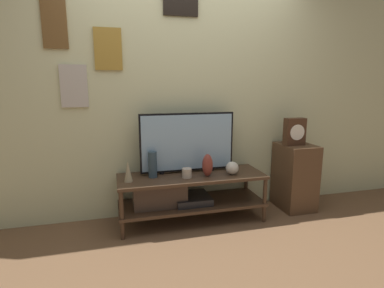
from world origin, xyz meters
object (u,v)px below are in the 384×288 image
at_px(vase_slim_bronze, 128,171).
at_px(mantel_clock, 295,132).
at_px(television, 187,142).
at_px(vase_round_glass, 232,168).
at_px(vase_urn_stoneware, 207,165).
at_px(candle_jar, 187,173).
at_px(vase_tall_ceramic, 153,165).

bearing_deg(vase_slim_bronze, mantel_clock, 2.05).
bearing_deg(television, vase_round_glass, -24.67).
distance_m(television, vase_round_glass, 0.53).
distance_m(vase_urn_stoneware, candle_jar, 0.22).
height_order(vase_tall_ceramic, candle_jar, vase_tall_ceramic).
height_order(vase_slim_bronze, vase_tall_ceramic, vase_tall_ceramic).
height_order(candle_jar, mantel_clock, mantel_clock).
bearing_deg(vase_slim_bronze, vase_round_glass, -1.80).
height_order(television, vase_urn_stoneware, television).
relative_size(vase_tall_ceramic, mantel_clock, 0.88).
height_order(television, vase_slim_bronze, television).
distance_m(television, vase_urn_stoneware, 0.32).
distance_m(television, vase_slim_bronze, 0.67).
bearing_deg(vase_tall_ceramic, vase_urn_stoneware, -10.89).
distance_m(vase_slim_bronze, mantel_clock, 1.81).
xyz_separation_m(vase_urn_stoneware, candle_jar, (-0.21, 0.01, -0.07)).
relative_size(vase_urn_stoneware, vase_tall_ceramic, 0.87).
relative_size(vase_slim_bronze, vase_round_glass, 1.50).
bearing_deg(mantel_clock, vase_tall_ceramic, 179.58).
bearing_deg(mantel_clock, vase_urn_stoneware, -174.91).
bearing_deg(vase_slim_bronze, vase_tall_ceramic, 17.44).
bearing_deg(mantel_clock, vase_round_glass, -172.74).
height_order(vase_slim_bronze, mantel_clock, mantel_clock).
relative_size(vase_slim_bronze, candle_jar, 2.07).
bearing_deg(vase_round_glass, vase_slim_bronze, 178.20).
bearing_deg(vase_urn_stoneware, television, 130.17).
xyz_separation_m(vase_slim_bronze, vase_round_glass, (1.03, -0.03, -0.03)).
xyz_separation_m(television, candle_jar, (-0.05, -0.18, -0.27)).
height_order(television, vase_round_glass, television).
bearing_deg(candle_jar, vase_urn_stoneware, -2.52).
height_order(vase_urn_stoneware, mantel_clock, mantel_clock).
relative_size(television, candle_jar, 10.17).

